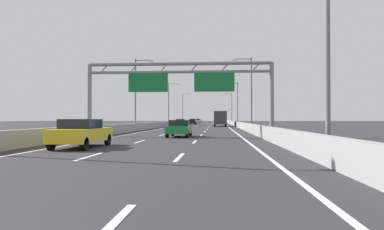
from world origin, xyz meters
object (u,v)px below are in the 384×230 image
(red_car, at_px, (193,121))
(streetlamp_left_mid, at_px, (137,90))
(streetlamp_left_far, at_px, (170,101))
(streetlamp_left_distant, at_px, (183,106))
(yellow_car, at_px, (82,133))
(sign_gantry, at_px, (179,80))
(blue_car, at_px, (181,123))
(streetlamp_right_mid, at_px, (250,89))
(green_car, at_px, (179,128))
(white_car, at_px, (218,121))
(black_car, at_px, (192,122))
(silver_car, at_px, (198,121))
(box_truck, at_px, (220,118))
(streetlamp_right_far, at_px, (236,101))
(streetlamp_right_near, at_px, (322,22))
(streetlamp_right_distant, at_px, (231,106))

(red_car, bearing_deg, streetlamp_left_mid, -94.33)
(streetlamp_left_far, distance_m, streetlamp_left_distant, 31.50)
(streetlamp_left_distant, distance_m, yellow_car, 91.21)
(sign_gantry, relative_size, blue_car, 3.56)
(streetlamp_left_distant, bearing_deg, streetlamp_right_mid, -76.67)
(green_car, bearing_deg, streetlamp_left_distant, 95.41)
(green_car, relative_size, white_car, 0.98)
(black_car, bearing_deg, sign_gantry, -86.82)
(black_car, height_order, yellow_car, yellow_car)
(silver_car, relative_size, blue_car, 0.99)
(sign_gantry, relative_size, box_truck, 2.03)
(red_car, distance_m, white_car, 29.60)
(streetlamp_right_far, xyz_separation_m, streetlamp_left_distant, (-14.93, 31.50, 0.00))
(sign_gantry, distance_m, box_truck, 38.52)
(black_car, xyz_separation_m, white_car, (6.92, 34.66, 0.02))
(streetlamp_left_far, bearing_deg, yellow_car, -86.50)
(streetlamp_right_near, xyz_separation_m, streetlamp_right_far, (0.00, 62.99, 0.00))
(streetlamp_right_far, height_order, box_truck, streetlamp_right_far)
(streetlamp_left_mid, distance_m, white_car, 81.19)
(red_car, distance_m, yellow_car, 79.59)
(streetlamp_right_distant, height_order, white_car, streetlamp_right_distant)
(red_car, bearing_deg, streetlamp_right_near, -82.44)
(streetlamp_right_near, distance_m, streetlamp_left_mid, 34.86)
(streetlamp_left_mid, relative_size, streetlamp_right_far, 1.00)
(streetlamp_left_mid, bearing_deg, sign_gantry, -65.43)
(streetlamp_left_far, height_order, white_car, streetlamp_left_far)
(streetlamp_right_near, relative_size, streetlamp_left_far, 1.00)
(streetlamp_left_far, bearing_deg, box_truck, -40.79)
(yellow_car, bearing_deg, box_truck, 81.29)
(streetlamp_right_near, relative_size, red_car, 2.02)
(streetlamp_left_far, xyz_separation_m, black_car, (4.06, 14.15, -4.67))
(streetlamp_right_near, distance_m, streetlamp_right_distant, 94.49)
(streetlamp_right_mid, relative_size, black_car, 2.19)
(sign_gantry, height_order, silver_car, sign_gantry)
(sign_gantry, distance_m, streetlamp_right_distant, 79.76)
(streetlamp_right_distant, relative_size, blue_car, 2.12)
(blue_car, bearing_deg, streetlamp_left_mid, -101.90)
(streetlamp_right_far, relative_size, red_car, 2.02)
(streetlamp_left_mid, height_order, silver_car, streetlamp_left_mid)
(streetlamp_left_distant, relative_size, red_car, 2.02)
(red_car, bearing_deg, white_car, 76.17)
(sign_gantry, height_order, streetlamp_right_mid, streetlamp_right_mid)
(silver_car, relative_size, green_car, 1.00)
(silver_car, bearing_deg, sign_gantry, -87.68)
(white_car, bearing_deg, sign_gantry, -92.05)
(streetlamp_left_mid, distance_m, streetlamp_right_mid, 14.93)
(sign_gantry, bearing_deg, streetlamp_right_distant, 84.66)
(streetlamp_left_mid, relative_size, black_car, 2.19)
(streetlamp_right_near, distance_m, streetlamp_left_distant, 95.66)
(streetlamp_right_distant, height_order, red_car, streetlamp_right_distant)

